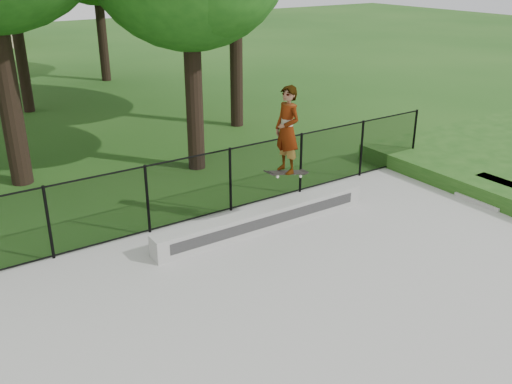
% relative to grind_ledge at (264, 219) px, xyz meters
% --- Properties ---
extents(grind_ledge, '(5.09, 0.40, 0.46)m').
position_rel_grind_ledge_xyz_m(grind_ledge, '(0.00, 0.00, 0.00)').
color(grind_ledge, '#9D9D98').
rests_on(grind_ledge, concrete_slab).
extents(skater_airborne, '(0.83, 0.66, 1.97)m').
position_rel_grind_ledge_xyz_m(skater_airborne, '(0.50, -0.10, 1.87)').
color(skater_airborne, black).
rests_on(skater_airborne, ground).
extents(chainlink_fence, '(16.06, 0.06, 1.50)m').
position_rel_grind_ledge_xyz_m(chainlink_fence, '(-2.09, 1.20, 0.52)').
color(chainlink_fence, black).
rests_on(chainlink_fence, concrete_slab).
extents(concrete_steps, '(1.07, 1.20, 0.45)m').
position_rel_grind_ledge_xyz_m(concrete_steps, '(5.51, -1.70, -0.12)').
color(concrete_steps, '#A3A39E').
rests_on(concrete_steps, ground).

